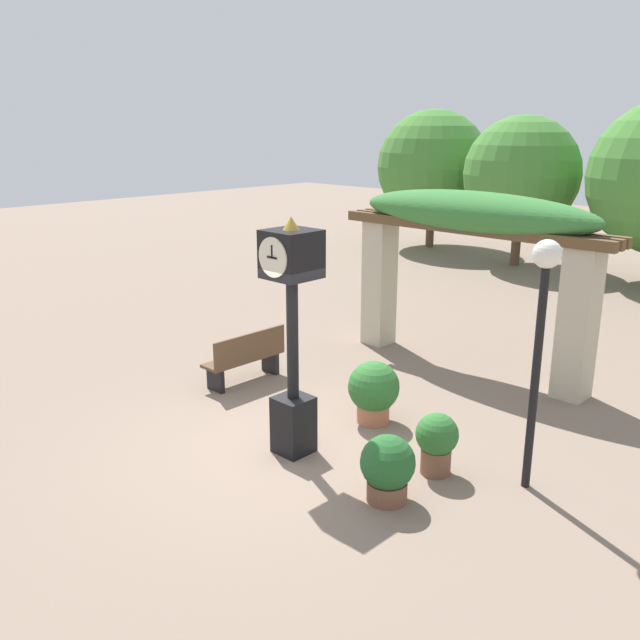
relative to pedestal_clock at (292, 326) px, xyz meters
The scene contains 8 objects.
ground_plane 1.75m from the pedestal_clock, behind, with size 60.00×60.00×0.00m, color #7F6B5B.
pedestal_clock is the anchor object (origin of this frame).
pergola 4.44m from the pedestal_clock, 92.50° to the left, with size 5.08×1.10×3.12m.
potted_plant_near_left 1.92m from the pedestal_clock, 83.89° to the left, with size 0.75×0.75×0.93m.
potted_plant_near_right 2.12m from the pedestal_clock, ahead, with size 0.64×0.64×0.81m.
potted_plant_far_left 2.29m from the pedestal_clock, 26.52° to the left, with size 0.53×0.53×0.80m.
park_bench 2.97m from the pedestal_clock, 154.01° to the left, with size 0.42×1.49×0.89m.
lamp_post 3.00m from the pedestal_clock, 26.80° to the left, with size 0.32×0.32×3.00m.
Camera 1 is at (6.17, -5.59, 4.22)m, focal length 38.00 mm.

